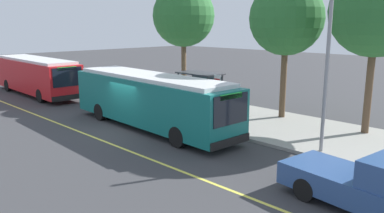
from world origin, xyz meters
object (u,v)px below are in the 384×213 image
object	(u,v)px
waiting_bench	(201,103)
route_sign_post	(217,93)
transit_bus_second	(36,75)
transit_bus_main	(151,99)
pedestrian_commuter	(188,101)
pickup_truck	(377,188)

from	to	relation	value
waiting_bench	route_sign_post	size ratio (longest dim) A/B	0.57
transit_bus_second	route_sign_post	size ratio (longest dim) A/B	4.00
transit_bus_main	transit_bus_second	bearing A→B (deg)	-179.65
transit_bus_second	pedestrian_commuter	distance (m)	14.77
pickup_truck	waiting_bench	size ratio (longest dim) A/B	3.50
transit_bus_second	transit_bus_main	bearing A→B (deg)	0.35
transit_bus_second	pickup_truck	bearing A→B (deg)	-2.89
waiting_bench	pedestrian_commuter	bearing A→B (deg)	-71.23
waiting_bench	route_sign_post	xyz separation A→B (m)	(3.17, -2.05, 1.32)
pickup_truck	waiting_bench	xyz separation A→B (m)	(-13.16, 6.15, -0.22)
route_sign_post	pedestrian_commuter	bearing A→B (deg)	174.08
transit_bus_second	route_sign_post	world-z (taller)	same
transit_bus_second	pickup_truck	distance (m)	27.05
transit_bus_main	pedestrian_commuter	distance (m)	2.95
transit_bus_second	pedestrian_commuter	xyz separation A→B (m)	(14.45, 2.99, -0.50)
transit_bus_second	waiting_bench	xyz separation A→B (m)	(13.84, 4.78, -0.98)
waiting_bench	pedestrian_commuter	size ratio (longest dim) A/B	0.95
waiting_bench	pickup_truck	bearing A→B (deg)	-25.04
transit_bus_main	route_sign_post	xyz separation A→B (m)	(2.47, 2.64, 0.34)
transit_bus_main	waiting_bench	xyz separation A→B (m)	(-0.71, 4.69, -0.98)
transit_bus_second	pickup_truck	size ratio (longest dim) A/B	2.00
transit_bus_main	pickup_truck	distance (m)	12.56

